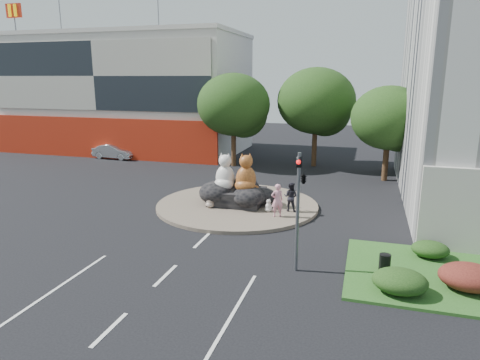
# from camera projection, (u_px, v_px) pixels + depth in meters

# --- Properties ---
(ground) EXTENTS (120.00, 120.00, 0.00)m
(ground) POSITION_uv_depth(u_px,v_px,m) (166.00, 276.00, 17.39)
(ground) COLOR black
(ground) RESTS_ON ground
(roundabout_island) EXTENTS (10.00, 10.00, 0.20)m
(roundabout_island) POSITION_uv_depth(u_px,v_px,m) (237.00, 205.00, 26.68)
(roundabout_island) COLOR brown
(roundabout_island) RESTS_ON ground
(rock_plinth) EXTENTS (3.20, 2.60, 0.90)m
(rock_plinth) POSITION_uv_depth(u_px,v_px,m) (237.00, 196.00, 26.55)
(rock_plinth) COLOR black
(rock_plinth) RESTS_ON roundabout_island
(shophouse_block) EXTENTS (25.20, 12.30, 17.40)m
(shophouse_block) POSITION_uv_depth(u_px,v_px,m) (128.00, 93.00, 46.96)
(shophouse_block) COLOR silver
(shophouse_block) RESTS_ON ground
(grass_verge) EXTENTS (10.00, 6.00, 0.12)m
(grass_verge) POSITION_uv_depth(u_px,v_px,m) (476.00, 281.00, 16.83)
(grass_verge) COLOR #1F4C19
(grass_verge) RESTS_ON ground
(tree_left) EXTENTS (6.46, 6.46, 8.27)m
(tree_left) POSITION_uv_depth(u_px,v_px,m) (234.00, 108.00, 37.81)
(tree_left) COLOR #382314
(tree_left) RESTS_ON ground
(tree_mid) EXTENTS (6.84, 6.84, 8.76)m
(tree_mid) POSITION_uv_depth(u_px,v_px,m) (317.00, 104.00, 37.66)
(tree_mid) COLOR #382314
(tree_mid) RESTS_ON ground
(tree_right) EXTENTS (5.70, 5.70, 7.30)m
(tree_right) POSITION_uv_depth(u_px,v_px,m) (390.00, 121.00, 32.48)
(tree_right) COLOR #382314
(tree_right) RESTS_ON ground
(hedge_near_green) EXTENTS (2.00, 1.60, 0.90)m
(hedge_near_green) POSITION_uv_depth(u_px,v_px,m) (400.00, 281.00, 15.68)
(hedge_near_green) COLOR #173310
(hedge_near_green) RESTS_ON grass_verge
(hedge_red) EXTENTS (2.20, 1.76, 0.99)m
(hedge_red) POSITION_uv_depth(u_px,v_px,m) (469.00, 277.00, 15.91)
(hedge_red) COLOR #441512
(hedge_red) RESTS_ON grass_verge
(hedge_back_green) EXTENTS (1.60, 1.28, 0.72)m
(hedge_back_green) POSITION_uv_depth(u_px,v_px,m) (430.00, 249.00, 18.83)
(hedge_back_green) COLOR #173310
(hedge_back_green) RESTS_ON grass_verge
(traffic_light) EXTENTS (0.44, 1.24, 5.00)m
(traffic_light) POSITION_uv_depth(u_px,v_px,m) (301.00, 187.00, 16.99)
(traffic_light) COLOR #595B60
(traffic_light) RESTS_ON ground
(cat_white) EXTENTS (1.40, 1.22, 2.30)m
(cat_white) POSITION_uv_depth(u_px,v_px,m) (225.00, 171.00, 26.20)
(cat_white) COLOR silver
(cat_white) RESTS_ON rock_plinth
(cat_tabby) EXTENTS (1.82, 1.73, 2.37)m
(cat_tabby) POSITION_uv_depth(u_px,v_px,m) (246.00, 172.00, 25.72)
(cat_tabby) COLOR #BA7426
(cat_tabby) RESTS_ON rock_plinth
(kitten_calico) EXTENTS (0.78, 0.76, 1.00)m
(kitten_calico) POSITION_uv_depth(u_px,v_px,m) (210.00, 199.00, 25.77)
(kitten_calico) COLOR silver
(kitten_calico) RESTS_ON roundabout_island
(kitten_white) EXTENTS (0.62, 0.62, 0.78)m
(kitten_white) POSITION_uv_depth(u_px,v_px,m) (269.00, 205.00, 24.97)
(kitten_white) COLOR beige
(kitten_white) RESTS_ON roundabout_island
(pedestrian_pink) EXTENTS (0.82, 0.73, 1.90)m
(pedestrian_pink) POSITION_uv_depth(u_px,v_px,m) (277.00, 200.00, 23.97)
(pedestrian_pink) COLOR #CD8597
(pedestrian_pink) RESTS_ON roundabout_island
(pedestrian_dark) EXTENTS (0.92, 0.76, 1.73)m
(pedestrian_dark) POSITION_uv_depth(u_px,v_px,m) (291.00, 197.00, 24.96)
(pedestrian_dark) COLOR black
(pedestrian_dark) RESTS_ON roundabout_island
(parked_car) EXTENTS (4.44, 1.77, 1.44)m
(parked_car) POSITION_uv_depth(u_px,v_px,m) (114.00, 152.00, 42.29)
(parked_car) COLOR #A2A6AA
(parked_car) RESTS_ON ground
(litter_bin) EXTENTS (0.48, 0.48, 0.72)m
(litter_bin) POSITION_uv_depth(u_px,v_px,m) (385.00, 263.00, 17.47)
(litter_bin) COLOR black
(litter_bin) RESTS_ON grass_verge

